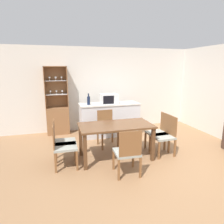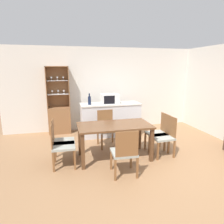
# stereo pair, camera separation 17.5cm
# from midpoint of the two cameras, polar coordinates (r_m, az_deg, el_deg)

# --- Properties ---
(ground_plane) EXTENTS (18.00, 18.00, 0.00)m
(ground_plane) POSITION_cam_midpoint_polar(r_m,az_deg,el_deg) (4.39, 8.88, -13.82)
(ground_plane) COLOR #936B47
(wall_back) EXTENTS (6.80, 0.06, 2.55)m
(wall_back) POSITION_cam_midpoint_polar(r_m,az_deg,el_deg) (6.45, -0.53, 6.67)
(wall_back) COLOR silver
(wall_back) RESTS_ON ground_plane
(kitchen_counter) EXTENTS (1.71, 0.63, 0.94)m
(kitchen_counter) POSITION_cam_midpoint_polar(r_m,az_deg,el_deg) (5.81, -1.64, -2.08)
(kitchen_counter) COLOR silver
(kitchen_counter) RESTS_ON ground_plane
(display_cabinet) EXTENTS (0.64, 0.35, 1.98)m
(display_cabinet) POSITION_cam_midpoint_polar(r_m,az_deg,el_deg) (6.14, -16.03, -0.70)
(display_cabinet) COLOR brown
(display_cabinet) RESTS_ON ground_plane
(dining_table) EXTENTS (1.55, 0.81, 0.76)m
(dining_table) POSITION_cam_midpoint_polar(r_m,az_deg,el_deg) (4.27, -0.11, -4.97)
(dining_table) COLOR brown
(dining_table) RESTS_ON ground_plane
(dining_chair_side_right_far) EXTENTS (0.46, 0.46, 0.89)m
(dining_chair_side_right_far) POSITION_cam_midpoint_polar(r_m,az_deg,el_deg) (4.85, 12.31, -5.67)
(dining_chair_side_right_far) COLOR #999E93
(dining_chair_side_right_far) RESTS_ON ground_plane
(dining_chair_head_far) EXTENTS (0.47, 0.47, 0.89)m
(dining_chair_head_far) POSITION_cam_midpoint_polar(r_m,az_deg,el_deg) (5.02, -2.45, -4.75)
(dining_chair_head_far) COLOR #999E93
(dining_chair_head_far) RESTS_ON ground_plane
(dining_chair_side_left_far) EXTENTS (0.46, 0.46, 0.89)m
(dining_chair_side_left_far) POSITION_cam_midpoint_polar(r_m,az_deg,el_deg) (4.31, -15.11, -8.15)
(dining_chair_side_left_far) COLOR #999E93
(dining_chair_side_left_far) RESTS_ON ground_plane
(dining_chair_side_left_near) EXTENTS (0.45, 0.45, 0.89)m
(dining_chair_side_left_near) POSITION_cam_midpoint_polar(r_m,az_deg,el_deg) (4.08, -15.05, -9.33)
(dining_chair_side_left_near) COLOR #999E93
(dining_chair_side_left_near) RESTS_ON ground_plane
(dining_chair_side_right_near) EXTENTS (0.46, 0.46, 0.89)m
(dining_chair_side_right_near) POSITION_cam_midpoint_polar(r_m,az_deg,el_deg) (4.65, 13.72, -6.55)
(dining_chair_side_right_near) COLOR #999E93
(dining_chair_side_right_near) RESTS_ON ground_plane
(dining_chair_head_near) EXTENTS (0.46, 0.46, 0.89)m
(dining_chair_head_near) POSITION_cam_midpoint_polar(r_m,az_deg,el_deg) (3.68, 3.05, -11.39)
(dining_chair_head_near) COLOR #999E93
(dining_chair_head_near) RESTS_ON ground_plane
(microwave) EXTENTS (0.48, 0.40, 0.27)m
(microwave) POSITION_cam_midpoint_polar(r_m,az_deg,el_deg) (5.71, -1.72, 3.82)
(microwave) COLOR silver
(microwave) RESTS_ON kitchen_counter
(wine_bottle) EXTENTS (0.08, 0.08, 0.32)m
(wine_bottle) POSITION_cam_midpoint_polar(r_m,az_deg,el_deg) (5.53, -7.60, 3.32)
(wine_bottle) COLOR #141E38
(wine_bottle) RESTS_ON kitchen_counter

